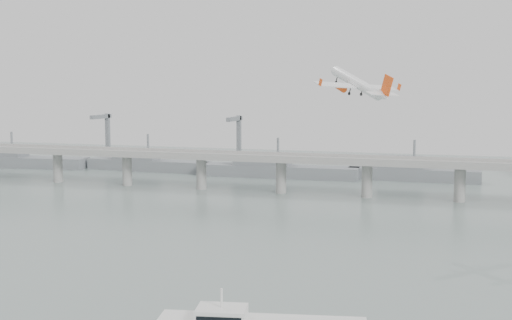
% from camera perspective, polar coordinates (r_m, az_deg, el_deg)
% --- Properties ---
extents(ground, '(900.00, 900.00, 0.00)m').
position_cam_1_polar(ground, '(205.90, -4.67, -11.67)').
color(ground, slate).
rests_on(ground, ground).
extents(bridge, '(800.00, 22.00, 23.90)m').
position_cam_1_polar(bridge, '(391.32, 6.19, -0.40)').
color(bridge, gray).
rests_on(bridge, ground).
extents(distant_fleet, '(453.00, 60.90, 40.00)m').
position_cam_1_polar(distant_fleet, '(505.08, -9.75, -0.23)').
color(distant_fleet, slate).
rests_on(distant_fleet, ground).
extents(airliner, '(32.35, 32.86, 16.05)m').
position_cam_1_polar(airliner, '(268.68, 8.47, 6.30)').
color(airliner, white).
rests_on(airliner, ground).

